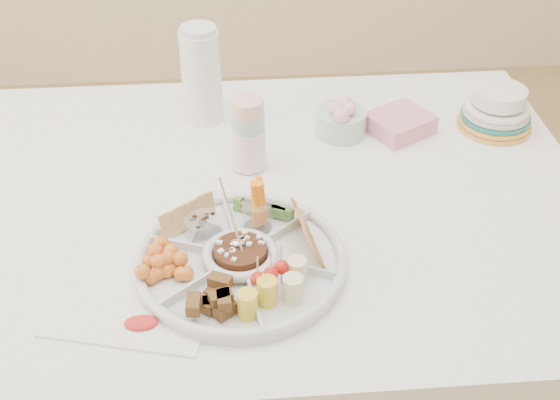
{
  "coord_description": "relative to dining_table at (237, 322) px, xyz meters",
  "views": [
    {
      "loc": [
        0.01,
        -1.16,
        1.63
      ],
      "look_at": [
        0.1,
        -0.12,
        0.83
      ],
      "focal_mm": 45.0,
      "sensor_mm": 36.0,
      "label": 1
    }
  ],
  "objects": [
    {
      "name": "banana_tomato",
      "position": [
        0.1,
        -0.32,
        0.44
      ],
      "size": [
        0.15,
        0.15,
        0.09
      ],
      "primitive_type": null,
      "rotation": [
        0.0,
        0.0,
        -0.36
      ],
      "color": "beige",
      "rests_on": "party_tray"
    },
    {
      "name": "cup_stack",
      "position": [
        0.05,
        0.11,
        0.48
      ],
      "size": [
        0.08,
        0.08,
        0.2
      ],
      "primitive_type": "cylinder",
      "rotation": [
        0.0,
        0.0,
        0.11
      ],
      "color": "silver",
      "rests_on": "dining_table"
    },
    {
      "name": "granola_chunks",
      "position": [
        -0.03,
        -0.34,
        0.42
      ],
      "size": [
        0.13,
        0.13,
        0.04
      ],
      "primitive_type": null,
      "rotation": [
        0.0,
        0.0,
        -0.36
      ],
      "color": "brown",
      "rests_on": "party_tray"
    },
    {
      "name": "flower_bowl",
      "position": [
        0.27,
        0.23,
        0.42
      ],
      "size": [
        0.13,
        0.13,
        0.09
      ],
      "primitive_type": "cylinder",
      "rotation": [
        0.0,
        0.0,
        0.14
      ],
      "color": "#90B1A2",
      "rests_on": "dining_table"
    },
    {
      "name": "bean_dip",
      "position": [
        0.02,
        -0.22,
        0.41
      ],
      "size": [
        0.12,
        0.12,
        0.04
      ],
      "primitive_type": "cylinder",
      "rotation": [
        0.0,
        0.0,
        -0.36
      ],
      "color": "#5A2916",
      "rests_on": "party_tray"
    },
    {
      "name": "party_tray",
      "position": [
        0.02,
        -0.22,
        0.4
      ],
      "size": [
        0.49,
        0.49,
        0.04
      ],
      "primitive_type": "cylinder",
      "rotation": [
        0.0,
        0.0,
        -0.36
      ],
      "color": "white",
      "rests_on": "dining_table"
    },
    {
      "name": "chair",
      "position": [
        0.8,
        0.2,
        0.14
      ],
      "size": [
        0.47,
        0.47,
        1.05
      ],
      "primitive_type": "cube",
      "rotation": [
        0.0,
        0.0,
        0.07
      ],
      "color": "brown",
      "rests_on": "floor"
    },
    {
      "name": "dining_table",
      "position": [
        0.0,
        0.0,
        0.0
      ],
      "size": [
        1.52,
        1.02,
        0.76
      ],
      "primitive_type": "cube",
      "color": "white",
      "rests_on": "floor"
    },
    {
      "name": "tortillas",
      "position": [
        0.14,
        -0.19,
        0.42
      ],
      "size": [
        0.14,
        0.14,
        0.07
      ],
      "primitive_type": null,
      "rotation": [
        0.0,
        0.0,
        -0.36
      ],
      "color": "#9E6935",
      "rests_on": "party_tray"
    },
    {
      "name": "placemat",
      "position": [
        -0.18,
        -0.35,
        0.38
      ],
      "size": [
        0.29,
        0.15,
        0.01
      ],
      "primitive_type": "cube",
      "rotation": [
        0.0,
        0.0,
        -0.25
      ],
      "color": "white",
      "rests_on": "dining_table"
    },
    {
      "name": "plate_stack",
      "position": [
        0.63,
        0.23,
        0.43
      ],
      "size": [
        0.2,
        0.2,
        0.11
      ],
      "primitive_type": "cylinder",
      "rotation": [
        0.0,
        0.0,
        0.14
      ],
      "color": "gold",
      "rests_on": "dining_table"
    },
    {
      "name": "napkin_stack",
      "position": [
        0.4,
        0.22,
        0.4
      ],
      "size": [
        0.17,
        0.17,
        0.04
      ],
      "primitive_type": "cube",
      "rotation": [
        0.0,
        0.0,
        0.51
      ],
      "color": "pink",
      "rests_on": "dining_table"
    },
    {
      "name": "thermos",
      "position": [
        -0.05,
        0.32,
        0.5
      ],
      "size": [
        0.1,
        0.1,
        0.24
      ],
      "primitive_type": "cylinder",
      "rotation": [
        0.0,
        0.0,
        0.06
      ],
      "color": "white",
      "rests_on": "dining_table"
    },
    {
      "name": "pita_raisins",
      "position": [
        -0.07,
        -0.11,
        0.42
      ],
      "size": [
        0.13,
        0.13,
        0.05
      ],
      "primitive_type": null,
      "rotation": [
        0.0,
        0.0,
        -0.36
      ],
      "color": "#DEAE7E",
      "rests_on": "party_tray"
    },
    {
      "name": "cherries",
      "position": [
        -0.11,
        -0.24,
        0.42
      ],
      "size": [
        0.16,
        0.16,
        0.05
      ],
      "primitive_type": null,
      "rotation": [
        0.0,
        0.0,
        -0.36
      ],
      "color": "orange",
      "rests_on": "party_tray"
    },
    {
      "name": "carrot_cucumber",
      "position": [
        0.06,
        -0.09,
        0.44
      ],
      "size": [
        0.14,
        0.14,
        0.1
      ],
      "primitive_type": null,
      "rotation": [
        0.0,
        0.0,
        -0.36
      ],
      "color": "orange",
      "rests_on": "party_tray"
    }
  ]
}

